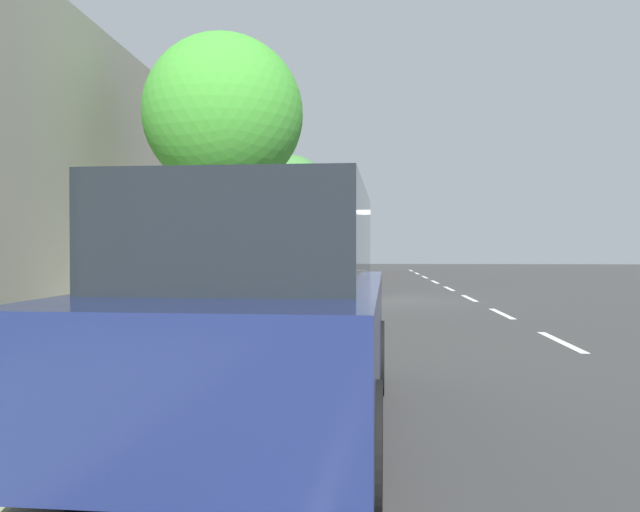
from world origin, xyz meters
name	(u,v)px	position (x,y,z in m)	size (l,w,h in m)	color
ground	(364,299)	(0.00, 0.00, 0.00)	(72.12, 72.12, 0.00)	#373737
sidewalk	(242,296)	(3.55, 0.00, 0.06)	(3.11, 45.07, 0.13)	#A1AC86
curb_edge	(298,296)	(1.92, 0.00, 0.06)	(0.16, 45.07, 0.13)	gray
lane_stripe_centre	(469,298)	(-3.07, -0.44, 0.00)	(0.14, 44.20, 0.01)	white
lane_stripe_bike_edge	(349,299)	(0.45, 0.00, 0.00)	(0.12, 45.07, 0.01)	white
building_facade	(181,201)	(5.36, 0.00, 2.86)	(0.50, 45.07, 5.72)	#A39A90
parked_suv_red_nearest	(348,255)	(0.76, -17.29, 1.03)	(2.12, 4.77, 1.99)	maroon
parked_pickup_tan_second	(343,260)	(0.85, -9.49, 0.90)	(2.21, 5.38, 1.95)	tan
parked_sedan_black_mid	(337,271)	(0.83, -1.51, 0.75)	(1.90, 4.43, 1.52)	black
parked_suv_dark_blue_far	(263,308)	(0.93, 13.13, 1.03)	(2.12, 4.78, 1.99)	navy
bicycle_at_curb	(286,310)	(1.45, 6.94, 0.39)	(1.74, 0.49, 0.78)	black
cyclist_with_backpack	(277,270)	(1.68, 6.50, 1.08)	(0.44, 0.62, 1.76)	#C6B284
street_tree_near_cyclist	(291,190)	(2.75, -5.61, 3.66)	(2.64, 2.64, 4.85)	#483D21
street_tree_mid_block	(223,116)	(2.75, 6.22, 4.02)	(3.05, 3.05, 5.45)	#4D4A20
pedestrian_on_phone	(266,255)	(4.22, -9.23, 1.12)	(0.31, 0.61, 1.75)	black
fire_hydrant	(256,292)	(2.35, 4.88, 0.55)	(0.22, 0.22, 0.84)	red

